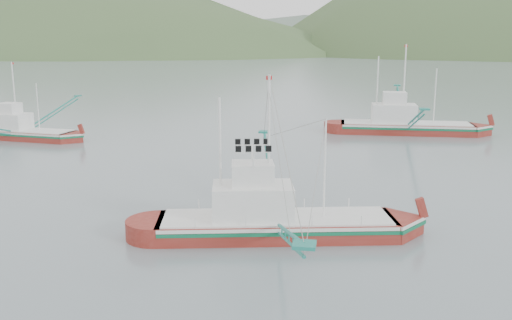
# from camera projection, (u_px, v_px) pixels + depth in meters

# --- Properties ---
(ground) EXTENTS (1200.00, 1200.00, 0.00)m
(ground) POSITION_uv_depth(u_px,v_px,m) (240.00, 231.00, 35.20)
(ground) COLOR slate
(ground) RESTS_ON ground
(main_boat) EXTENTS (14.62, 25.32, 10.38)m
(main_boat) POSITION_uv_depth(u_px,v_px,m) (274.00, 206.00, 33.87)
(main_boat) COLOR maroon
(main_boat) RESTS_ON ground
(bg_boat_right) EXTENTS (16.12, 29.10, 11.77)m
(bg_boat_right) POSITION_uv_depth(u_px,v_px,m) (405.00, 121.00, 70.63)
(bg_boat_right) COLOR maroon
(bg_boat_right) RESTS_ON ground
(bg_boat_left) EXTENTS (13.50, 23.75, 9.65)m
(bg_boat_left) POSITION_uv_depth(u_px,v_px,m) (19.00, 127.00, 66.81)
(bg_boat_left) COLOR maroon
(bg_boat_left) RESTS_ON ground
(headland_left) EXTENTS (448.00, 308.00, 210.00)m
(headland_left) POSITION_uv_depth(u_px,v_px,m) (90.00, 54.00, 411.21)
(headland_left) COLOR #3C572D
(headland_left) RESTS_ON ground
(ridge_distant) EXTENTS (960.00, 400.00, 240.00)m
(ridge_distant) POSITION_uv_depth(u_px,v_px,m) (376.00, 50.00, 570.50)
(ridge_distant) COLOR slate
(ridge_distant) RESTS_ON ground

